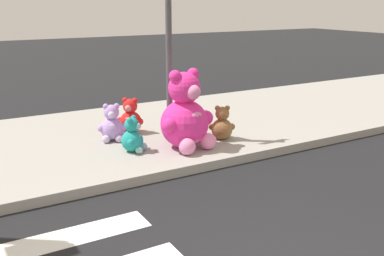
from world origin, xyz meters
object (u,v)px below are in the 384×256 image
at_px(plush_red, 130,119).
at_px(plush_teal, 133,138).
at_px(plush_brown, 222,126).
at_px(plush_pink_large, 186,117).
at_px(sign_pole, 169,45).
at_px(plush_tan, 183,116).
at_px(plush_lavender, 112,126).

height_order(plush_red, plush_teal, plush_red).
bearing_deg(plush_red, plush_brown, -42.92).
xyz_separation_m(plush_pink_large, plush_teal, (-0.86, 0.26, -0.30)).
height_order(sign_pole, plush_teal, sign_pole).
xyz_separation_m(plush_tan, plush_teal, (-1.42, -0.83, -0.01)).
relative_size(sign_pole, plush_pink_large, 2.37).
height_order(sign_pole, plush_lavender, sign_pole).
height_order(plush_tan, plush_red, plush_red).
bearing_deg(plush_pink_large, plush_lavender, 132.20).
distance_m(plush_red, plush_teal, 1.11).
height_order(plush_pink_large, plush_lavender, plush_pink_large).
height_order(plush_red, plush_brown, plush_red).
bearing_deg(plush_brown, plush_tan, 104.17).
distance_m(sign_pole, plush_brown, 1.73).
distance_m(plush_pink_large, plush_teal, 0.95).
bearing_deg(plush_red, plush_lavender, -149.76).
relative_size(plush_tan, plush_teal, 1.05).
distance_m(plush_pink_large, plush_red, 1.42).
height_order(plush_tan, plush_teal, plush_tan).
relative_size(plush_pink_large, plush_lavender, 2.00).
xyz_separation_m(plush_pink_large, plush_tan, (0.56, 1.10, -0.29)).
bearing_deg(plush_tan, sign_pole, -137.94).
relative_size(plush_pink_large, plush_teal, 2.24).
relative_size(plush_teal, plush_brown, 0.96).
bearing_deg(plush_brown, plush_pink_large, -172.34).
bearing_deg(sign_pole, plush_tan, 42.06).
bearing_deg(plush_tan, plush_brown, -75.83).
distance_m(plush_pink_large, plush_tan, 1.27).
relative_size(plush_pink_large, plush_brown, 2.14).
bearing_deg(plush_lavender, plush_brown, -27.93).
distance_m(sign_pole, plush_tan, 1.63).
bearing_deg(plush_brown, plush_teal, 174.72).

